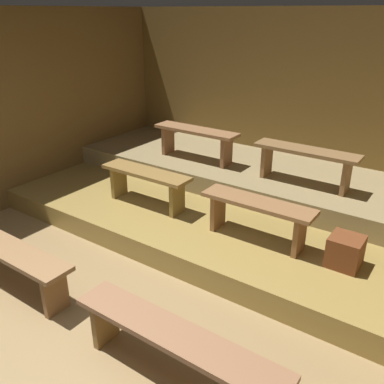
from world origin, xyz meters
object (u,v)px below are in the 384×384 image
(bench_lower_right, at_px, (257,211))
(bench_middle_left, at_px, (196,136))
(bench_lower_left, at_px, (146,179))
(bench_middle_right, at_px, (306,158))
(wooden_crate_lower, at_px, (345,251))
(bench_floor_right, at_px, (176,344))
(bench_floor_left, at_px, (5,253))

(bench_lower_right, xyz_separation_m, bench_middle_left, (-1.46, 1.08, 0.25))
(bench_lower_left, distance_m, bench_middle_right, 1.83)
(bench_middle_right, bearing_deg, bench_middle_left, 180.00)
(bench_middle_left, bearing_deg, bench_middle_right, 0.00)
(bench_lower_right, relative_size, bench_middle_right, 0.95)
(bench_middle_right, relative_size, wooden_crate_lower, 4.22)
(bench_lower_left, bearing_deg, bench_middle_left, 92.49)
(bench_middle_right, bearing_deg, bench_floor_right, -85.56)
(bench_lower_left, bearing_deg, bench_middle_right, 36.44)
(bench_floor_right, height_order, bench_middle_left, bench_middle_left)
(bench_lower_left, xyz_separation_m, wooden_crate_lower, (2.26, 0.04, -0.18))
(bench_middle_left, relative_size, bench_middle_right, 1.00)
(bench_floor_left, distance_m, bench_lower_left, 1.69)
(bench_floor_left, distance_m, bench_middle_right, 3.26)
(bench_lower_right, distance_m, bench_middle_left, 1.83)
(bench_lower_left, relative_size, bench_middle_left, 0.95)
(bench_floor_left, xyz_separation_m, bench_middle_right, (1.72, 2.73, 0.47))
(bench_middle_left, bearing_deg, bench_lower_right, -36.44)
(bench_floor_left, height_order, bench_lower_left, bench_lower_left)
(bench_lower_left, height_order, bench_middle_left, bench_middle_left)
(wooden_crate_lower, bearing_deg, bench_lower_right, -177.12)
(bench_floor_right, xyz_separation_m, bench_middle_left, (-1.72, 2.73, 0.47))
(bench_floor_left, distance_m, wooden_crate_lower, 3.04)
(bench_floor_right, distance_m, bench_middle_left, 3.26)
(bench_lower_right, bearing_deg, bench_middle_right, 87.51)
(bench_floor_right, bearing_deg, bench_middle_right, 94.44)
(bench_lower_right, bearing_deg, wooden_crate_lower, 2.88)
(bench_floor_right, height_order, bench_lower_right, bench_lower_right)
(bench_floor_left, xyz_separation_m, bench_floor_right, (1.93, 0.00, 0.00))
(wooden_crate_lower, bearing_deg, bench_floor_left, -146.07)
(bench_floor_right, bearing_deg, bench_lower_right, 98.89)
(bench_lower_left, height_order, wooden_crate_lower, bench_lower_left)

